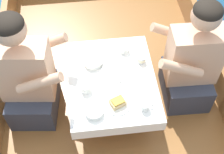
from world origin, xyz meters
The scene contains 17 objects.
ground_plane centered at (0.00, 0.00, 0.00)m, with size 60.00×60.00×0.00m, color navy.
boat_deck centered at (0.00, 0.00, 0.16)m, with size 1.92×3.67×0.32m, color brown.
cockpit_table centered at (0.00, 0.10, 0.67)m, with size 0.66×0.84×0.39m.
person_port centered at (-0.63, 0.15, 0.74)m, with size 0.56×0.49×1.02m.
person_starboard centered at (0.63, 0.16, 0.73)m, with size 0.53×0.45×1.00m.
plate_sandwich centered at (0.01, -0.14, 0.72)m, with size 0.19×0.19×0.01m.
plate_bread centered at (0.02, 0.15, 0.72)m, with size 0.21×0.21×0.01m.
sandwich centered at (0.01, -0.14, 0.74)m, with size 0.12×0.11×0.05m.
bowl_port_near centered at (-0.13, 0.26, 0.73)m, with size 0.15×0.15×0.04m.
bowl_starboard_near centered at (-0.16, -0.19, 0.73)m, with size 0.13×0.13×0.04m.
coffee_cup_port centered at (0.20, -0.19, 0.74)m, with size 0.09×0.06×0.06m.
coffee_cup_starboard centered at (0.13, 0.36, 0.74)m, with size 0.11×0.08×0.05m.
coffee_cup_center centered at (-0.20, 0.01, 0.74)m, with size 0.10×0.08×0.06m.
tin_can centered at (0.25, 0.24, 0.74)m, with size 0.07×0.07×0.05m.
utensil_spoon_port centered at (-0.11, 0.46, 0.71)m, with size 0.10×0.16×0.01m.
utensil_spoon_starboard centered at (-0.23, -0.22, 0.71)m, with size 0.15×0.11×0.01m.
utensil_knife_port centered at (-0.26, 0.40, 0.71)m, with size 0.14×0.12×0.00m.
Camera 1 is at (-0.17, -1.33, 2.58)m, focal length 50.00 mm.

